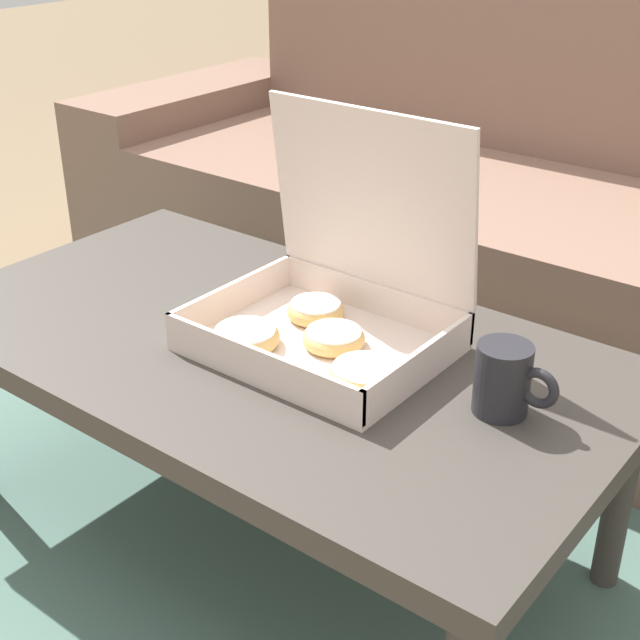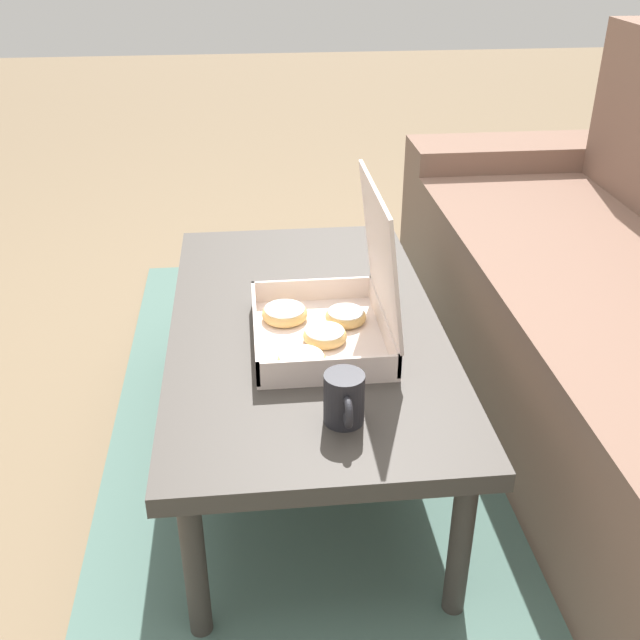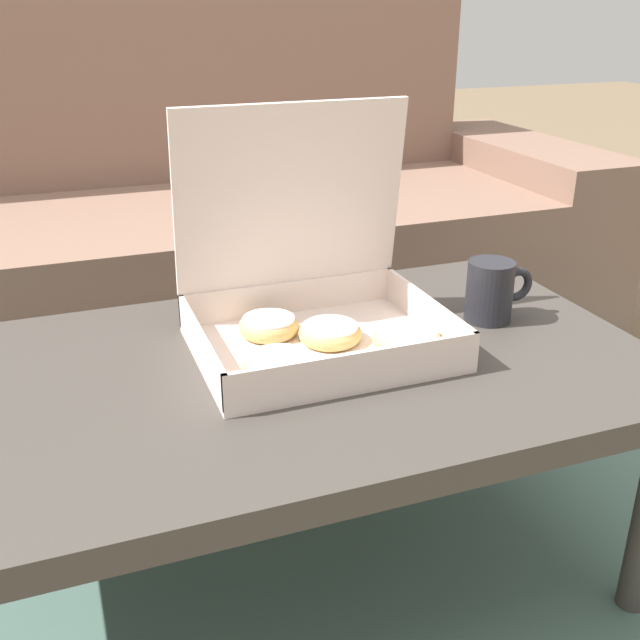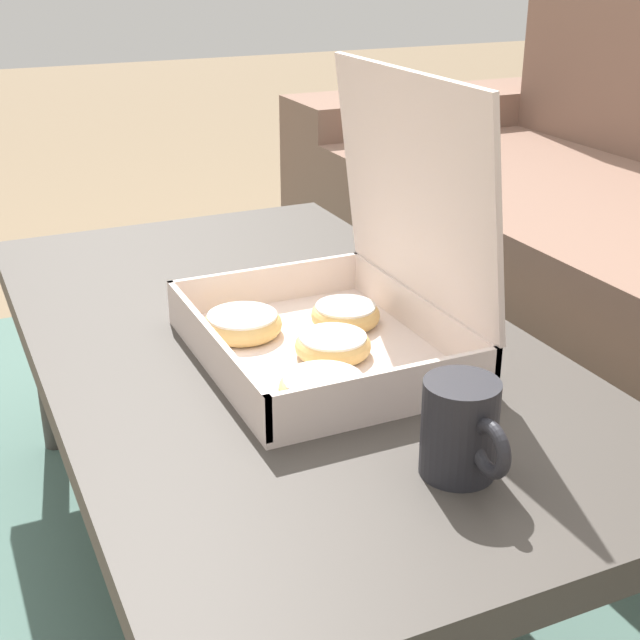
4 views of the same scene
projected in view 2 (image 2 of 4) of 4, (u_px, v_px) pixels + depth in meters
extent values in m
plane|color=#756047|center=(349.00, 454.00, 1.93)|extent=(12.00, 12.00, 0.00)
cube|color=#4C6B60|center=(463.00, 445.00, 1.95)|extent=(2.35, 1.84, 0.01)
cube|color=#7A5B4C|center=(600.00, 369.00, 1.88)|extent=(1.75, 0.57, 0.44)
cube|color=#7A5B4C|center=(512.00, 211.00, 2.73)|extent=(0.24, 0.77, 0.52)
cube|color=#3D3833|center=(305.00, 329.00, 1.73)|extent=(1.13, 0.62, 0.04)
cylinder|color=#3D3833|center=(209.00, 308.00, 2.25)|extent=(0.04, 0.04, 0.36)
cylinder|color=#3D3833|center=(195.00, 566.00, 1.37)|extent=(0.04, 0.04, 0.36)
cylinder|color=#3D3833|center=(373.00, 300.00, 2.29)|extent=(0.04, 0.04, 0.36)
cylinder|color=#3D3833|center=(460.00, 545.00, 1.41)|extent=(0.04, 0.04, 0.36)
cube|color=silver|center=(320.00, 338.00, 1.65)|extent=(0.37, 0.29, 0.01)
cube|color=silver|center=(255.00, 329.00, 1.62)|extent=(0.37, 0.01, 0.05)
cube|color=silver|center=(384.00, 323.00, 1.65)|extent=(0.37, 0.01, 0.05)
cube|color=silver|center=(312.00, 290.00, 1.79)|extent=(0.01, 0.29, 0.05)
cube|color=silver|center=(329.00, 370.00, 1.48)|extent=(0.01, 0.29, 0.05)
cube|color=silver|center=(380.00, 252.00, 1.56)|extent=(0.37, 0.04, 0.29)
torus|color=#E0B266|center=(285.00, 313.00, 1.71)|extent=(0.10, 0.10, 0.03)
cylinder|color=white|center=(284.00, 310.00, 1.71)|extent=(0.09, 0.09, 0.01)
torus|color=#E0B266|center=(325.00, 336.00, 1.63)|extent=(0.10, 0.10, 0.03)
cylinder|color=white|center=(325.00, 333.00, 1.62)|extent=(0.08, 0.08, 0.01)
torus|color=#E0B266|center=(346.00, 317.00, 1.70)|extent=(0.09, 0.09, 0.03)
cylinder|color=white|center=(346.00, 313.00, 1.70)|extent=(0.08, 0.08, 0.01)
torus|color=#E0B266|center=(302.00, 361.00, 1.53)|extent=(0.10, 0.10, 0.03)
cylinder|color=white|center=(302.00, 358.00, 1.53)|extent=(0.09, 0.09, 0.01)
cylinder|color=#232328|center=(344.00, 398.00, 1.37)|extent=(0.08, 0.08, 0.10)
torus|color=#232328|center=(348.00, 412.00, 1.32)|extent=(0.06, 0.01, 0.06)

